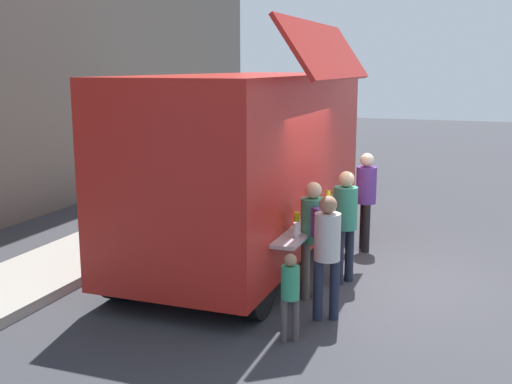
# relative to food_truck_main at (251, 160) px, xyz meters

# --- Properties ---
(ground_plane) EXTENTS (60.00, 60.00, 0.00)m
(ground_plane) POSITION_rel_food_truck_main_xyz_m (-0.50, -2.34, -1.67)
(ground_plane) COLOR #38383D
(food_truck_main) EXTENTS (6.31, 2.89, 3.83)m
(food_truck_main) POSITION_rel_food_truck_main_xyz_m (0.00, 0.00, 0.00)
(food_truck_main) COLOR red
(food_truck_main) RESTS_ON ground
(trash_bin) EXTENTS (0.60, 0.60, 1.00)m
(trash_bin) POSITION_rel_food_truck_main_xyz_m (4.13, 2.32, -1.17)
(trash_bin) COLOR #2E653A
(trash_bin) RESTS_ON ground
(customer_front_ordering) EXTENTS (0.34, 0.34, 1.69)m
(customer_front_ordering) POSITION_rel_food_truck_main_xyz_m (-0.75, -1.77, -0.65)
(customer_front_ordering) COLOR #1E2334
(customer_front_ordering) RESTS_ON ground
(customer_mid_with_backpack) EXTENTS (0.51, 0.52, 1.65)m
(customer_mid_with_backpack) POSITION_rel_food_truck_main_xyz_m (-1.55, -1.51, -0.66)
(customer_mid_with_backpack) COLOR #4F4840
(customer_mid_with_backpack) RESTS_ON ground
(customer_rear_waiting) EXTENTS (0.33, 0.33, 1.62)m
(customer_rear_waiting) POSITION_rel_food_truck_main_xyz_m (-2.21, -1.85, -0.70)
(customer_rear_waiting) COLOR #1F2338
(customer_rear_waiting) RESTS_ON ground
(customer_extra_browsing) EXTENTS (0.35, 0.35, 1.73)m
(customer_extra_browsing) POSITION_rel_food_truck_main_xyz_m (1.04, -1.74, -0.64)
(customer_extra_browsing) COLOR black
(customer_extra_browsing) RESTS_ON ground
(child_near_queue) EXTENTS (0.22, 0.22, 1.07)m
(child_near_queue) POSITION_rel_food_truck_main_xyz_m (-2.99, -1.61, -1.03)
(child_near_queue) COLOR #4C4345
(child_near_queue) RESTS_ON ground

